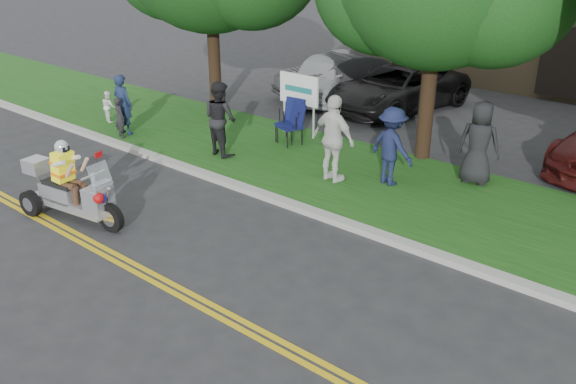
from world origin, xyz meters
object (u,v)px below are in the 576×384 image
Objects in this scene: spectator_adult_left at (123,105)px; parked_car_left at (338,75)px; trike_scooter at (70,192)px; parked_car_mid at (398,88)px; lawn_chair_b at (292,117)px; lawn_chair_a at (294,121)px; parked_car_far_left at (321,77)px; spectator_adult_right at (334,139)px; spectator_adult_mid at (220,118)px.

spectator_adult_left reaches higher than parked_car_left.
trike_scooter is 0.49× the size of parked_car_mid.
parked_car_mid is at bearing -128.37° from spectator_adult_left.
trike_scooter is at bearing -97.67° from lawn_chair_b.
lawn_chair_b is 4.63m from parked_car_mid.
trike_scooter is 2.31× the size of lawn_chair_a.
lawn_chair_a is (0.63, 6.05, 0.14)m from trike_scooter.
parked_car_mid is (2.68, 0.42, -0.01)m from parked_car_far_left.
parked_car_left is at bearing -47.53° from spectator_adult_right.
lawn_chair_a is at bearing -157.56° from spectator_adult_left.
lawn_chair_b is 0.26× the size of parked_car_left.
parked_car_far_left is at bearing 137.41° from lawn_chair_a.
trike_scooter is 5.50m from spectator_adult_right.
lawn_chair_b is 4.75m from parked_car_far_left.
spectator_adult_right is (2.89, 4.65, 0.51)m from trike_scooter.
lawn_chair_a is at bearing -84.04° from parked_car_far_left.
parked_car_left is 2.43m from parked_car_mid.
lawn_chair_b is 0.57× the size of spectator_adult_right.
parked_car_mid is at bearing 80.60° from lawn_chair_b.
parked_car_left is at bearing -175.54° from parked_car_mid.
parked_car_far_left reaches higher than lawn_chair_b.
lawn_chair_a is 0.26× the size of parked_car_far_left.
parked_car_mid is at bearing 105.34° from lawn_chair_a.
spectator_adult_left reaches higher than parked_car_mid.
spectator_adult_mid is 3.14m from spectator_adult_right.
trike_scooter is at bearing -85.04° from parked_car_mid.
parked_car_left is (-1.33, 6.76, -0.31)m from spectator_adult_mid.
parked_car_far_left is (-1.83, 10.42, 0.14)m from trike_scooter.
spectator_adult_mid is (-0.64, -1.94, 0.29)m from lawn_chair_b.
parked_car_left is at bearing 43.81° from parked_car_far_left.
parked_car_mid is at bearing 19.28° from parked_car_left.
spectator_adult_mid reaches higher than trike_scooter.
spectator_adult_right is at bearing -179.24° from spectator_adult_left.
parked_car_far_left is (-2.24, 4.19, -0.02)m from lawn_chair_b.
parked_car_mid is (2.42, -0.21, -0.01)m from parked_car_left.
spectator_adult_left reaches higher than lawn_chair_b.
spectator_adult_right is 6.52m from parked_car_mid.
lawn_chair_b is at bearing -86.03° from parked_car_mid.
trike_scooter is 10.87m from parked_car_mid.
spectator_adult_right is (6.27, 0.91, 0.15)m from spectator_adult_left.
spectator_adult_mid is 6.90m from parked_car_left.
lawn_chair_b is (-0.22, 0.18, 0.02)m from lawn_chair_a.
lawn_chair_b is (0.41, 6.23, 0.16)m from trike_scooter.
spectator_adult_mid is at bearing -97.73° from lawn_chair_a.
parked_car_left is (-4.45, 6.40, -0.37)m from spectator_adult_right.
spectator_adult_right is (3.12, 0.37, 0.06)m from spectator_adult_mid.
spectator_adult_left is (-4.01, -2.31, 0.21)m from lawn_chair_a.
spectator_adult_left is 0.39× the size of parked_car_far_left.
spectator_adult_left is at bearing 123.51° from trike_scooter.
spectator_adult_mid reaches higher than parked_car_far_left.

